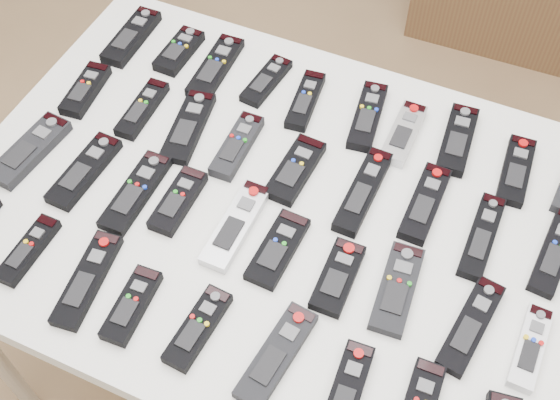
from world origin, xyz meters
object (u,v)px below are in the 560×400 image
at_px(remote_19, 30,150).
at_px(remote_20, 84,171).
at_px(remote_0, 131,37).
at_px(remote_25, 338,277).
at_px(remote_24, 278,249).
at_px(remote_31, 87,279).
at_px(remote_26, 397,289).
at_px(remote_22, 178,201).
at_px(remote_33, 198,328).
at_px(remote_17, 482,236).
at_px(remote_32, 132,305).
at_px(remote_35, 346,393).
at_px(remote_1, 179,51).
at_px(remote_16, 425,203).
at_px(remote_28, 530,347).
at_px(table, 280,223).
at_px(remote_27, 471,325).
at_px(remote_34, 277,355).
at_px(remote_18, 555,252).
at_px(remote_6, 404,134).
at_px(remote_2, 216,67).
at_px(remote_3, 266,81).
at_px(remote_4, 305,100).
at_px(remote_12, 188,127).
at_px(remote_8, 516,171).
at_px(remote_21, 136,192).
at_px(remote_5, 367,116).
at_px(remote_30, 28,250).
at_px(remote_13, 237,146).
at_px(remote_10, 86,90).
at_px(remote_15, 363,191).
at_px(remote_7, 457,140).
at_px(remote_11, 142,109).

height_order(remote_19, remote_20, remote_19).
distance_m(remote_0, remote_25, 0.78).
bearing_deg(remote_24, remote_31, -143.17).
height_order(remote_25, remote_26, remote_25).
bearing_deg(remote_22, remote_33, -54.47).
relative_size(remote_17, remote_32, 1.30).
distance_m(remote_0, remote_35, 0.96).
height_order(remote_1, remote_16, same).
bearing_deg(remote_28, remote_33, -158.25).
relative_size(table, remote_27, 6.56).
relative_size(remote_17, remote_34, 0.99).
relative_size(remote_18, remote_26, 1.09).
distance_m(remote_6, remote_22, 0.48).
relative_size(remote_2, remote_6, 1.19).
bearing_deg(remote_3, remote_35, -48.89).
distance_m(remote_4, remote_32, 0.58).
relative_size(remote_12, remote_16, 1.06).
bearing_deg(table, remote_28, -11.24).
bearing_deg(remote_22, remote_4, 70.36).
height_order(remote_16, remote_33, same).
xyz_separation_m(remote_8, remote_34, (-0.27, -0.55, 0.00)).
xyz_separation_m(remote_0, remote_21, (0.24, -0.38, -0.00)).
xyz_separation_m(remote_5, remote_27, (0.33, -0.38, -0.00)).
bearing_deg(remote_30, remote_13, 58.15).
bearing_deg(remote_31, remote_22, 66.48).
bearing_deg(remote_20, remote_10, 125.12).
bearing_deg(table, remote_25, -33.56).
distance_m(remote_5, remote_25, 0.40).
bearing_deg(remote_10, remote_30, -77.42).
distance_m(remote_16, remote_27, 0.26).
xyz_separation_m(remote_21, remote_35, (0.52, -0.21, 0.00)).
relative_size(remote_15, remote_17, 1.10).
xyz_separation_m(remote_17, remote_35, (-0.12, -0.38, 0.00)).
xyz_separation_m(table, remote_12, (-0.25, 0.10, 0.07)).
xyz_separation_m(remote_6, remote_32, (-0.31, -0.57, 0.00)).
bearing_deg(remote_18, remote_6, 160.00).
distance_m(remote_2, remote_17, 0.69).
relative_size(remote_1, remote_32, 0.97).
relative_size(remote_7, remote_12, 0.93).
height_order(remote_12, remote_28, same).
relative_size(remote_7, remote_17, 0.95).
height_order(remote_2, remote_25, remote_25).
bearing_deg(remote_0, remote_13, -29.40).
relative_size(remote_3, remote_11, 0.93).
height_order(remote_3, remote_18, same).
bearing_deg(remote_1, remote_0, -177.17).
distance_m(remote_3, remote_8, 0.56).
distance_m(remote_5, remote_20, 0.59).
relative_size(remote_28, remote_33, 1.01).
xyz_separation_m(remote_1, remote_32, (0.24, -0.60, 0.00)).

